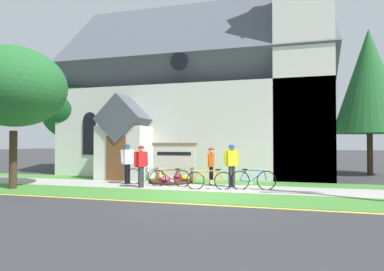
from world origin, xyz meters
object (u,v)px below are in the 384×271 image
object	(u,v)px
cyclist_in_red_jersey	(141,163)
roadside_conifer	(369,81)
bicycle_blue	(210,180)
bicycle_silver	(170,178)
church_sign	(174,156)
cyclist_in_green_jersey	(211,163)
cyclist_in_blue_jersey	(232,162)
bicycle_yellow	(144,176)
yard_deciduous_tree	(78,113)
verge_sapling	(14,87)
cyclist_in_yellow_jersey	(127,160)
bicycle_green	(253,180)

from	to	relation	value
cyclist_in_red_jersey	roadside_conifer	xyz separation A→B (m)	(10.26, 8.10, 4.30)
bicycle_blue	bicycle_silver	size ratio (longest dim) A/B	1.01
church_sign	cyclist_in_green_jersey	bearing A→B (deg)	-23.23
cyclist_in_blue_jersey	roadside_conifer	size ratio (longest dim) A/B	0.21
bicycle_yellow	yard_deciduous_tree	size ratio (longest dim) A/B	0.31
roadside_conifer	bicycle_blue	bearing A→B (deg)	-133.52
bicycle_blue	cyclist_in_red_jersey	distance (m)	2.83
cyclist_in_green_jersey	cyclist_in_red_jersey	xyz separation A→B (m)	(-2.55, -1.49, 0.07)
yard_deciduous_tree	church_sign	bearing A→B (deg)	-22.81
bicycle_yellow	yard_deciduous_tree	bearing A→B (deg)	145.36
cyclist_in_blue_jersey	cyclist_in_green_jersey	world-z (taller)	cyclist_in_blue_jersey
bicycle_blue	cyclist_in_blue_jersey	world-z (taller)	cyclist_in_blue_jersey
bicycle_silver	roadside_conifer	size ratio (longest dim) A/B	0.21
bicycle_yellow	roadside_conifer	xyz separation A→B (m)	(10.55, 7.11, 4.91)
bicycle_silver	roadside_conifer	world-z (taller)	roadside_conifer
roadside_conifer	yard_deciduous_tree	world-z (taller)	roadside_conifer
bicycle_blue	verge_sapling	size ratio (longest dim) A/B	0.31
cyclist_in_blue_jersey	cyclist_in_green_jersey	size ratio (longest dim) A/B	1.09
cyclist_in_yellow_jersey	cyclist_in_red_jersey	bearing A→B (deg)	-40.64
bicycle_green	roadside_conifer	xyz separation A→B (m)	(5.90, 7.50, 4.90)
bicycle_silver	cyclist_in_yellow_jersey	world-z (taller)	cyclist_in_yellow_jersey
cyclist_in_red_jersey	roadside_conifer	world-z (taller)	roadside_conifer
cyclist_in_red_jersey	yard_deciduous_tree	distance (m)	8.88
cyclist_in_red_jersey	yard_deciduous_tree	size ratio (longest dim) A/B	0.31
cyclist_in_red_jersey	roadside_conifer	bearing A→B (deg)	38.31
verge_sapling	cyclist_in_blue_jersey	bearing A→B (deg)	17.25
bicycle_blue	cyclist_in_green_jersey	bearing A→B (deg)	98.92
church_sign	cyclist_in_blue_jersey	size ratio (longest dim) A/B	1.25
cyclist_in_red_jersey	cyclist_in_yellow_jersey	size ratio (longest dim) A/B	0.96
bicycle_blue	cyclist_in_yellow_jersey	world-z (taller)	cyclist_in_yellow_jersey
cyclist_in_blue_jersey	cyclist_in_red_jersey	xyz separation A→B (m)	(-3.49, -1.02, -0.04)
bicycle_green	cyclist_in_yellow_jersey	distance (m)	5.44
church_sign	yard_deciduous_tree	world-z (taller)	yard_deciduous_tree
cyclist_in_red_jersey	bicycle_blue	bearing A→B (deg)	4.16
roadside_conifer	cyclist_in_blue_jersey	bearing A→B (deg)	-133.71
church_sign	yard_deciduous_tree	xyz separation A→B (m)	(-7.21, 3.03, 2.44)
roadside_conifer	bicycle_silver	bearing A→B (deg)	-140.84
cyclist_in_green_jersey	bicycle_yellow	bearing A→B (deg)	-170.16
cyclist_in_blue_jersey	verge_sapling	size ratio (longest dim) A/B	0.31
bicycle_yellow	bicycle_green	bearing A→B (deg)	-4.78
cyclist_in_blue_jersey	cyclist_in_red_jersey	world-z (taller)	cyclist_in_blue_jersey
church_sign	cyclist_in_red_jersey	xyz separation A→B (m)	(-0.63, -2.31, -0.20)
cyclist_in_red_jersey	church_sign	bearing A→B (deg)	74.87
cyclist_in_green_jersey	cyclist_in_red_jersey	size ratio (longest dim) A/B	0.94
cyclist_in_green_jersey	bicycle_blue	bearing A→B (deg)	-81.08
verge_sapling	bicycle_silver	bearing A→B (deg)	20.17
yard_deciduous_tree	bicycle_blue	bearing A→B (deg)	-28.85
roadside_conifer	cyclist_in_yellow_jersey	bearing A→B (deg)	-147.44
cyclist_in_yellow_jersey	roadside_conifer	size ratio (longest dim) A/B	0.21
bicycle_silver	cyclist_in_blue_jersey	xyz separation A→B (m)	(2.46, 0.44, 0.66)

